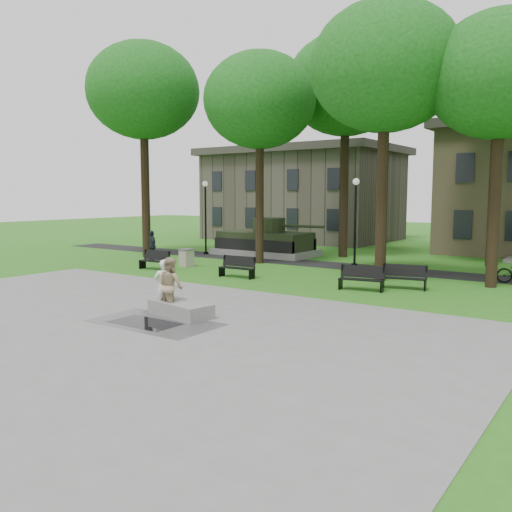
{
  "coord_description": "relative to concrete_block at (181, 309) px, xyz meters",
  "views": [
    {
      "loc": [
        12.81,
        -14.51,
        3.88
      ],
      "look_at": [
        0.35,
        3.25,
        1.4
      ],
      "focal_mm": 38.0,
      "sensor_mm": 36.0,
      "label": 1
    }
  ],
  "objects": [
    {
      "name": "park_bench_1",
      "position": [
        -3.44,
        7.59,
        0.28
      ],
      "size": [
        1.82,
        0.61,
        1.0
      ],
      "rotation": [
        0.0,
        0.0,
        0.05
      ],
      "color": "black",
      "rests_on": "ground"
    },
    {
      "name": "friend_watching",
      "position": [
        -0.4,
        -0.03,
        0.71
      ],
      "size": [
        1.04,
        0.89,
        1.87
      ],
      "primitive_type": "imported",
      "rotation": [
        0.0,
        0.0,
        2.93
      ],
      "color": "tan",
      "rests_on": "plaza"
    },
    {
      "name": "lamp_mid",
      "position": [
        -0.63,
        14.34,
        2.55
      ],
      "size": [
        0.36,
        0.36,
        4.73
      ],
      "color": "black",
      "rests_on": "ground"
    },
    {
      "name": "tree_3",
      "position": [
        6.87,
        11.54,
        8.35
      ],
      "size": [
        6.0,
        6.0,
        11.19
      ],
      "color": "black",
      "rests_on": "ground"
    },
    {
      "name": "plaza",
      "position": [
        -1.13,
        -2.96,
        -0.23
      ],
      "size": [
        22.0,
        16.0,
        0.02
      ],
      "primitive_type": "cube",
      "color": "gray",
      "rests_on": "ground"
    },
    {
      "name": "skateboard",
      "position": [
        -0.79,
        0.29,
        -0.19
      ],
      "size": [
        0.8,
        0.43,
        0.07
      ],
      "primitive_type": "cube",
      "rotation": [
        0.0,
        0.0,
        0.31
      ],
      "color": "brown",
      "rests_on": "plaza"
    },
    {
      "name": "tree_0",
      "position": [
        -13.13,
        11.04,
        9.78
      ],
      "size": [
        6.8,
        6.8,
        12.97
      ],
      "color": "black",
      "rests_on": "ground"
    },
    {
      "name": "ground",
      "position": [
        -1.13,
        2.04,
        -0.24
      ],
      "size": [
        120.0,
        120.0,
        0.0
      ],
      "primitive_type": "plane",
      "color": "#2B6217",
      "rests_on": "ground"
    },
    {
      "name": "pedestrian_walker",
      "position": [
        -11.32,
        9.73,
        0.65
      ],
      "size": [
        1.13,
        0.82,
        1.79
      ],
      "primitive_type": "imported",
      "rotation": [
        0.0,
        0.0,
        -0.42
      ],
      "color": "#20232B",
      "rests_on": "ground"
    },
    {
      "name": "tree_1",
      "position": [
        -5.63,
        12.54,
        8.71
      ],
      "size": [
        6.2,
        6.2,
        11.63
      ],
      "color": "black",
      "rests_on": "ground"
    },
    {
      "name": "tree_2",
      "position": [
        2.37,
        10.54,
        9.07
      ],
      "size": [
        6.6,
        6.6,
        12.16
      ],
      "color": "black",
      "rests_on": "ground"
    },
    {
      "name": "footpath",
      "position": [
        -1.13,
        14.04,
        -0.24
      ],
      "size": [
        44.0,
        2.6,
        0.01
      ],
      "primitive_type": "cube",
      "color": "black",
      "rests_on": "ground"
    },
    {
      "name": "tree_5",
      "position": [
        5.37,
        18.54,
        9.42
      ],
      "size": [
        6.4,
        6.4,
        12.44
      ],
      "color": "black",
      "rests_on": "ground"
    },
    {
      "name": "park_bench_0",
      "position": [
        -8.52,
        7.25,
        0.28
      ],
      "size": [
        1.8,
        0.54,
        1.0
      ],
      "rotation": [
        0.0,
        0.0,
        0.01
      ],
      "color": "black",
      "rests_on": "ground"
    },
    {
      "name": "trash_bin",
      "position": [
        -7.99,
        9.05,
        0.24
      ],
      "size": [
        0.74,
        0.74,
        0.96
      ],
      "rotation": [
        0.0,
        0.0,
        -0.13
      ],
      "color": "#A59D88",
      "rests_on": "ground"
    },
    {
      "name": "lamp_left",
      "position": [
        -11.13,
        14.34,
        2.55
      ],
      "size": [
        0.36,
        0.36,
        4.73
      ],
      "color": "black",
      "rests_on": "ground"
    },
    {
      "name": "building_left",
      "position": [
        -12.13,
        28.54,
        3.35
      ],
      "size": [
        15.0,
        10.0,
        7.2
      ],
      "primitive_type": "cube",
      "color": "#4C443D",
      "rests_on": "ground"
    },
    {
      "name": "tank_monument",
      "position": [
        -7.59,
        16.04,
        0.61
      ],
      "size": [
        7.45,
        3.4,
        2.4
      ],
      "color": "gray",
      "rests_on": "ground"
    },
    {
      "name": "puddle",
      "position": [
        -0.23,
        -1.32,
        -0.22
      ],
      "size": [
        2.2,
        1.2,
        0.0
      ],
      "primitive_type": "cube",
      "color": "black",
      "rests_on": "plaza"
    },
    {
      "name": "park_bench_2",
      "position": [
        2.75,
        7.73,
        0.28
      ],
      "size": [
        1.85,
        0.82,
        1.0
      ],
      "rotation": [
        0.0,
        0.0,
        0.17
      ],
      "color": "black",
      "rests_on": "ground"
    },
    {
      "name": "concrete_block",
      "position": [
        0.0,
        0.0,
        0.0
      ],
      "size": [
        2.33,
        1.34,
        0.45
      ],
      "primitive_type": "cube",
      "rotation": [
        0.0,
        0.0,
        -0.16
      ],
      "color": "gray",
      "rests_on": "plaza"
    },
    {
      "name": "tree_4",
      "position": [
        -3.13,
        18.04,
        10.15
      ],
      "size": [
        7.2,
        7.2,
        13.5
      ],
      "color": "black",
      "rests_on": "ground"
    },
    {
      "name": "skateboarder",
      "position": [
        -0.74,
        0.03,
        0.66
      ],
      "size": [
        0.76,
        0.74,
        1.76
      ],
      "primitive_type": "imported",
      "rotation": [
        0.0,
        0.0,
        3.88
      ],
      "color": "silver",
      "rests_on": "plaza"
    },
    {
      "name": "park_bench_3",
      "position": [
        4.05,
        9.05,
        0.28
      ],
      "size": [
        1.85,
        0.87,
        1.0
      ],
      "rotation": [
        0.0,
        0.0,
        0.2
      ],
      "color": "black",
      "rests_on": "ground"
    }
  ]
}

